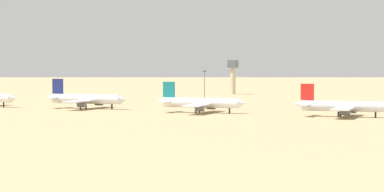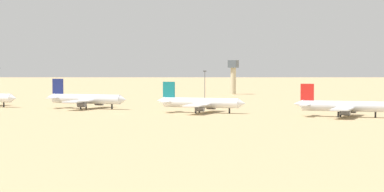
% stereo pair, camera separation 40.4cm
% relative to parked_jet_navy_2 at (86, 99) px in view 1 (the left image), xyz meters
% --- Properties ---
extents(ground, '(4000.00, 4000.00, 0.00)m').
position_rel_parked_jet_navy_2_xyz_m(ground, '(28.89, -23.55, -4.07)').
color(ground, tan).
extents(ridge_far_west, '(349.20, 335.23, 84.49)m').
position_rel_parked_jet_navy_2_xyz_m(ridge_far_west, '(-473.65, 964.20, 38.18)').
color(ridge_far_west, gray).
rests_on(ridge_far_west, ground).
extents(ridge_west, '(451.52, 408.50, 64.68)m').
position_rel_parked_jet_navy_2_xyz_m(ridge_west, '(-272.76, 931.59, 28.27)').
color(ridge_west, gray).
rests_on(ridge_west, ground).
extents(parked_jet_navy_2, '(37.54, 31.46, 12.42)m').
position_rel_parked_jet_navy_2_xyz_m(parked_jet_navy_2, '(0.00, 0.00, 0.00)').
color(parked_jet_navy_2, silver).
rests_on(parked_jet_navy_2, ground).
extents(parked_jet_teal_3, '(35.91, 30.29, 11.86)m').
position_rel_parked_jet_navy_2_xyz_m(parked_jet_teal_3, '(54.40, -6.30, -0.18)').
color(parked_jet_teal_3, white).
rests_on(parked_jet_teal_3, ground).
extents(parked_jet_red_4, '(35.51, 29.91, 11.73)m').
position_rel_parked_jet_navy_2_xyz_m(parked_jet_red_4, '(109.60, -7.39, -0.23)').
color(parked_jet_red_4, silver).
rests_on(parked_jet_red_4, ground).
extents(control_tower, '(5.20, 5.20, 20.38)m').
position_rel_parked_jet_navy_2_xyz_m(control_tower, '(3.35, 163.88, 8.23)').
color(control_tower, '#C6B793').
rests_on(control_tower, ground).
extents(light_pole_mid, '(1.80, 0.50, 14.76)m').
position_rel_parked_jet_navy_2_xyz_m(light_pole_mid, '(8.65, 107.37, 4.51)').
color(light_pole_mid, '#59595E').
rests_on(light_pole_mid, ground).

